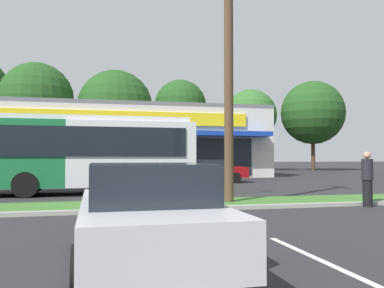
% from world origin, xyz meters
% --- Properties ---
extents(grass_median, '(56.00, 2.20, 0.12)m').
position_xyz_m(grass_median, '(0.00, 14.00, 0.06)').
color(grass_median, '#386B28').
rests_on(grass_median, ground_plane).
extents(curb_lip, '(56.00, 0.24, 0.12)m').
position_xyz_m(curb_lip, '(0.00, 12.78, 0.06)').
color(curb_lip, '#99968C').
rests_on(curb_lip, ground_plane).
extents(parking_stripe_1, '(0.12, 4.80, 0.01)m').
position_xyz_m(parking_stripe_1, '(-0.49, 6.72, 0.00)').
color(parking_stripe_1, silver).
rests_on(parking_stripe_1, ground_plane).
extents(parking_stripe_2, '(0.12, 4.80, 0.01)m').
position_xyz_m(parking_stripe_2, '(1.94, 6.10, 0.00)').
color(parking_stripe_2, silver).
rests_on(parking_stripe_2, ground_plane).
extents(storefront_building, '(23.43, 12.68, 5.55)m').
position_xyz_m(storefront_building, '(0.29, 35.67, 2.78)').
color(storefront_building, beige).
rests_on(storefront_building, ground_plane).
extents(tree_mid_left, '(7.03, 7.03, 10.69)m').
position_xyz_m(tree_mid_left, '(-6.82, 43.05, 7.16)').
color(tree_mid_left, '#473323').
rests_on(tree_mid_left, ground_plane).
extents(tree_mid, '(7.51, 7.51, 10.29)m').
position_xyz_m(tree_mid, '(0.68, 42.88, 6.53)').
color(tree_mid, '#473323').
rests_on(tree_mid, ground_plane).
extents(tree_mid_right, '(5.85, 5.85, 10.24)m').
position_xyz_m(tree_mid_right, '(8.05, 46.14, 7.29)').
color(tree_mid_right, '#473323').
rests_on(tree_mid_right, ground_plane).
extents(tree_right, '(6.03, 6.03, 9.34)m').
position_xyz_m(tree_right, '(16.14, 45.35, 6.32)').
color(tree_right, '#473323').
rests_on(tree_right, ground_plane).
extents(tree_far_right, '(7.27, 7.27, 10.29)m').
position_xyz_m(tree_far_right, '(23.11, 43.64, 6.65)').
color(tree_far_right, '#473323').
rests_on(tree_far_right, ground_plane).
extents(utility_pole, '(3.06, 2.40, 11.04)m').
position_xyz_m(utility_pole, '(2.74, 13.85, 5.87)').
color(utility_pole, '#4C3826').
rests_on(utility_pole, ground_plane).
extents(city_bus, '(11.83, 2.77, 3.25)m').
position_xyz_m(city_bus, '(-3.08, 19.09, 1.77)').
color(city_bus, '#196638').
rests_on(city_bus, ground_plane).
extents(car_0, '(4.40, 1.91, 1.40)m').
position_xyz_m(car_0, '(5.53, 25.20, 0.73)').
color(car_0, maroon).
rests_on(car_0, ground_plane).
extents(car_1, '(1.93, 4.40, 1.48)m').
position_xyz_m(car_1, '(-0.68, 7.00, 0.76)').
color(car_1, '#B7B7BC').
rests_on(car_1, ground_plane).
extents(pedestrian_by_pole, '(0.35, 0.35, 1.74)m').
position_xyz_m(pedestrian_by_pole, '(7.00, 12.44, 0.87)').
color(pedestrian_by_pole, black).
rests_on(pedestrian_by_pole, ground_plane).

